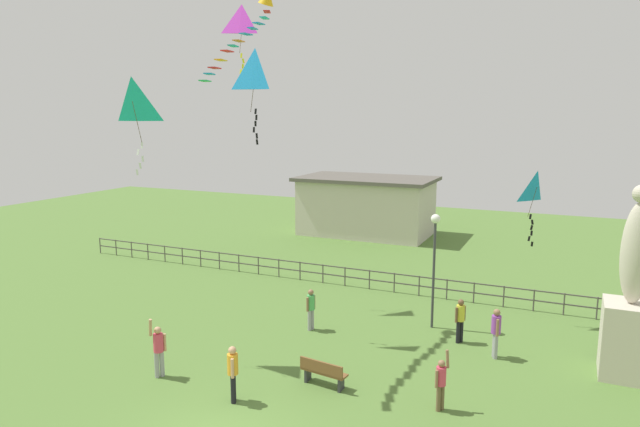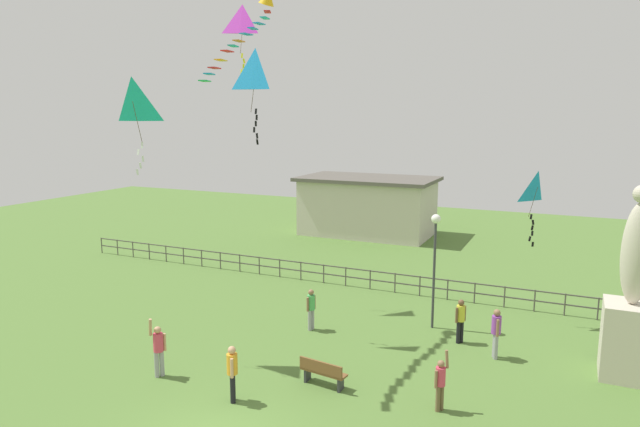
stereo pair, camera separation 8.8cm
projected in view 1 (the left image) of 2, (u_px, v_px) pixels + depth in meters
statue_monument at (630, 315)px, 17.45m from camera, size 1.55×1.55×6.16m
lamppost at (435, 246)px, 21.36m from camera, size 0.36×0.36×4.52m
park_bench at (323, 372)px, 17.07m from camera, size 1.54×0.60×0.85m
person_0 at (233, 370)px, 16.05m from camera, size 0.31×0.45×1.70m
person_1 at (441, 381)px, 15.60m from camera, size 0.35×0.41×1.76m
person_2 at (311, 307)px, 21.52m from camera, size 0.30×0.48×1.63m
person_3 at (460, 318)px, 20.30m from camera, size 0.32×0.43×1.65m
person_4 at (496, 330)px, 19.01m from camera, size 0.32×0.50×1.74m
person_5 at (158, 347)px, 17.61m from camera, size 0.42×0.46×1.96m
kite_0 at (242, 25)px, 23.80m from camera, size 1.34×1.43×2.79m
kite_1 at (537, 190)px, 21.45m from camera, size 0.88×0.94×3.00m
kite_2 at (256, 73)px, 20.14m from camera, size 1.10×0.92×3.40m
kite_3 at (133, 104)px, 17.66m from camera, size 1.27×1.19×3.08m
streamer_kite at (262, 5)px, 20.61m from camera, size 1.96×6.64×3.84m
waterfront_railing at (380, 278)px, 26.45m from camera, size 36.05×0.06×0.95m
pavilion_building at (366, 205)px, 39.01m from camera, size 9.28×5.50×4.02m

